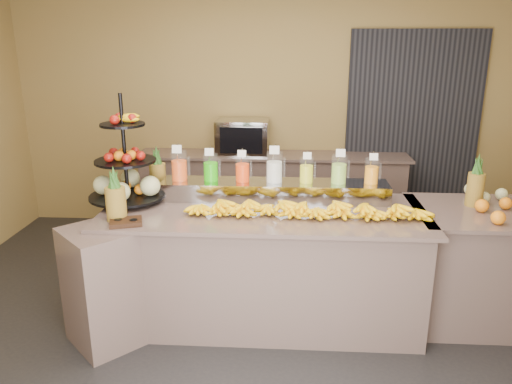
# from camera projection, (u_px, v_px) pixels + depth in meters

# --- Properties ---
(ground) EXTENTS (6.00, 6.00, 0.00)m
(ground) POSITION_uv_depth(u_px,v_px,m) (262.00, 337.00, 3.84)
(ground) COLOR black
(ground) RESTS_ON ground
(room_envelope) EXTENTS (6.04, 5.02, 2.82)m
(room_envelope) POSITION_uv_depth(u_px,v_px,m) (291.00, 80.00, 4.02)
(room_envelope) COLOR olive
(room_envelope) RESTS_ON ground
(buffet_counter) EXTENTS (2.75, 1.25, 0.93)m
(buffet_counter) POSITION_uv_depth(u_px,v_px,m) (249.00, 267.00, 3.96)
(buffet_counter) COLOR gray
(buffet_counter) RESTS_ON ground
(right_counter) EXTENTS (1.08, 0.88, 0.93)m
(right_counter) POSITION_uv_depth(u_px,v_px,m) (477.00, 265.00, 3.98)
(right_counter) COLOR gray
(right_counter) RESTS_ON ground
(back_ledge) EXTENTS (3.10, 0.55, 0.93)m
(back_ledge) POSITION_uv_depth(u_px,v_px,m) (272.00, 193.00, 5.85)
(back_ledge) COLOR gray
(back_ledge) RESTS_ON ground
(pitcher_tray) EXTENTS (1.85, 0.30, 0.15)m
(pitcher_tray) POSITION_uv_depth(u_px,v_px,m) (274.00, 190.00, 4.09)
(pitcher_tray) COLOR gray
(pitcher_tray) RESTS_ON buffet_counter
(juice_pitcher_orange_a) EXTENTS (0.13, 0.14, 0.32)m
(juice_pitcher_orange_a) POSITION_uv_depth(u_px,v_px,m) (179.00, 167.00, 4.09)
(juice_pitcher_orange_a) COLOR silver
(juice_pitcher_orange_a) RESTS_ON pitcher_tray
(juice_pitcher_green) EXTENTS (0.12, 0.13, 0.29)m
(juice_pitcher_green) POSITION_uv_depth(u_px,v_px,m) (211.00, 169.00, 4.07)
(juice_pitcher_green) COLOR silver
(juice_pitcher_green) RESTS_ON pitcher_tray
(juice_pitcher_orange_b) EXTENTS (0.12, 0.12, 0.28)m
(juice_pitcher_orange_b) POSITION_uv_depth(u_px,v_px,m) (242.00, 170.00, 4.06)
(juice_pitcher_orange_b) COLOR silver
(juice_pitcher_orange_b) RESTS_ON pitcher_tray
(juice_pitcher_milk) EXTENTS (0.13, 0.14, 0.32)m
(juice_pitcher_milk) POSITION_uv_depth(u_px,v_px,m) (274.00, 169.00, 4.04)
(juice_pitcher_milk) COLOR silver
(juice_pitcher_milk) RESTS_ON pitcher_tray
(juice_pitcher_lemon) EXTENTS (0.11, 0.12, 0.27)m
(juice_pitcher_lemon) POSITION_uv_depth(u_px,v_px,m) (306.00, 171.00, 4.03)
(juice_pitcher_lemon) COLOR silver
(juice_pitcher_lemon) RESTS_ON pitcher_tray
(juice_pitcher_lime) EXTENTS (0.12, 0.13, 0.30)m
(juice_pitcher_lime) POSITION_uv_depth(u_px,v_px,m) (339.00, 171.00, 4.01)
(juice_pitcher_lime) COLOR silver
(juice_pitcher_lime) RESTS_ON pitcher_tray
(juice_pitcher_orange_c) EXTENTS (0.11, 0.12, 0.27)m
(juice_pitcher_orange_c) POSITION_uv_depth(u_px,v_px,m) (372.00, 172.00, 4.00)
(juice_pitcher_orange_c) COLOR silver
(juice_pitcher_orange_c) RESTS_ON pitcher_tray
(banana_heap) EXTENTS (1.83, 0.17, 0.15)m
(banana_heap) POSITION_uv_depth(u_px,v_px,m) (306.00, 206.00, 3.73)
(banana_heap) COLOR yellow
(banana_heap) RESTS_ON buffet_counter
(fruit_stand) EXTENTS (0.71, 0.71, 0.87)m
(fruit_stand) POSITION_uv_depth(u_px,v_px,m) (131.00, 175.00, 3.99)
(fruit_stand) COLOR black
(fruit_stand) RESTS_ON buffet_counter
(condiment_caddy) EXTENTS (0.26, 0.23, 0.03)m
(condiment_caddy) POSITION_uv_depth(u_px,v_px,m) (126.00, 222.00, 3.56)
(condiment_caddy) COLOR black
(condiment_caddy) RESTS_ON buffet_counter
(pineapple_left_a) EXTENTS (0.15, 0.15, 0.41)m
(pineapple_left_a) POSITION_uv_depth(u_px,v_px,m) (116.00, 200.00, 3.60)
(pineapple_left_a) COLOR brown
(pineapple_left_a) RESTS_ON buffet_counter
(pineapple_left_b) EXTENTS (0.14, 0.14, 0.42)m
(pineapple_left_b) POSITION_uv_depth(u_px,v_px,m) (158.00, 175.00, 4.25)
(pineapple_left_b) COLOR brown
(pineapple_left_b) RESTS_ON buffet_counter
(right_fruit_pile) EXTENTS (0.50, 0.48, 0.26)m
(right_fruit_pile) POSITION_uv_depth(u_px,v_px,m) (503.00, 202.00, 3.77)
(right_fruit_pile) COLOR brown
(right_fruit_pile) RESTS_ON right_counter
(oven_warmer) EXTENTS (0.59, 0.42, 0.39)m
(oven_warmer) POSITION_uv_depth(u_px,v_px,m) (243.00, 137.00, 5.67)
(oven_warmer) COLOR gray
(oven_warmer) RESTS_ON back_ledge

